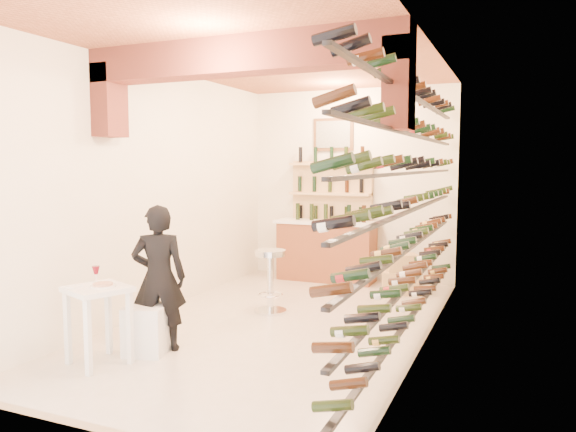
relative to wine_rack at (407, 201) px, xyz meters
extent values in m
plane|color=beige|center=(-1.53, 0.00, -1.55)|extent=(6.00, 6.00, 0.00)
cube|color=silver|center=(-1.53, 3.00, 0.05)|extent=(3.50, 0.02, 3.20)
cube|color=silver|center=(-1.53, -3.00, 0.05)|extent=(3.50, 0.02, 3.20)
cube|color=silver|center=(-3.28, 0.00, 0.05)|extent=(0.02, 6.00, 3.20)
cube|color=silver|center=(0.22, 0.00, 0.05)|extent=(0.02, 6.00, 3.20)
cube|color=#A4593A|center=(-1.53, 0.00, 1.65)|extent=(3.50, 6.00, 0.02)
cube|color=brown|center=(-1.53, -1.00, 1.47)|extent=(3.50, 0.35, 0.36)
cube|color=brown|center=(-3.16, -1.00, 1.10)|extent=(0.24, 0.35, 0.80)
cube|color=brown|center=(0.10, -1.00, 1.10)|extent=(0.24, 0.35, 0.80)
cube|color=black|center=(0.06, 0.00, -1.30)|extent=(0.06, 5.70, 0.03)
cube|color=black|center=(0.06, 0.00, -0.90)|extent=(0.06, 5.70, 0.03)
cube|color=black|center=(0.06, 0.00, -0.50)|extent=(0.06, 5.70, 0.03)
cube|color=black|center=(0.06, 0.00, -0.10)|extent=(0.06, 5.70, 0.03)
cube|color=black|center=(0.06, 0.00, 0.30)|extent=(0.06, 5.70, 0.03)
cube|color=black|center=(0.06, 0.00, 0.70)|extent=(0.06, 5.70, 0.03)
cube|color=black|center=(0.06, 0.00, 1.10)|extent=(0.06, 5.70, 0.03)
cube|color=brown|center=(-1.83, 2.65, -1.07)|extent=(1.60, 0.55, 0.96)
cube|color=white|center=(-1.83, 2.65, -0.56)|extent=(1.70, 0.62, 0.05)
cube|color=tan|center=(-1.83, 2.92, -0.55)|extent=(1.40, 0.10, 2.00)
cube|color=tan|center=(-1.83, 2.82, -1.10)|extent=(1.40, 0.28, 0.04)
cube|color=tan|center=(-1.83, 2.82, -0.60)|extent=(1.40, 0.28, 0.04)
cube|color=tan|center=(-1.83, 2.82, -0.10)|extent=(1.40, 0.28, 0.04)
cube|color=tan|center=(-1.83, 2.82, 0.40)|extent=(1.40, 0.28, 0.04)
cube|color=brown|center=(-1.83, 2.97, 0.90)|extent=(0.70, 0.04, 0.55)
cube|color=#99998C|center=(-1.83, 2.94, 0.90)|extent=(0.60, 0.01, 0.45)
cube|color=white|center=(-2.59, -1.91, -0.81)|extent=(0.68, 0.68, 0.05)
cube|color=white|center=(-2.87, -2.03, -1.19)|extent=(0.05, 0.05, 0.72)
cube|color=white|center=(-2.47, -2.18, -1.19)|extent=(0.05, 0.05, 0.72)
cube|color=white|center=(-2.71, -1.63, -1.19)|extent=(0.05, 0.05, 0.72)
cube|color=white|center=(-2.31, -1.79, -1.19)|extent=(0.05, 0.05, 0.72)
cylinder|color=white|center=(-2.54, -1.89, -0.77)|extent=(0.24, 0.24, 0.02)
cylinder|color=#BF7266|center=(-2.54, -1.89, -0.76)|extent=(0.18, 0.18, 0.02)
cube|color=white|center=(-2.77, -2.03, -0.77)|extent=(0.12, 0.12, 0.02)
cylinder|color=white|center=(-2.74, -1.75, -0.78)|extent=(0.07, 0.07, 0.00)
cylinder|color=white|center=(-2.74, -1.75, -0.73)|extent=(0.01, 0.01, 0.09)
cone|color=#5F0815|center=(-2.74, -1.75, -0.66)|extent=(0.08, 0.08, 0.08)
cube|color=white|center=(-2.35, -1.48, -1.30)|extent=(0.49, 0.49, 0.50)
imported|color=black|center=(-2.30, -1.33, -0.78)|extent=(0.67, 0.59, 1.53)
cylinder|color=silver|center=(-1.85, 0.46, -1.53)|extent=(0.43, 0.43, 0.03)
cylinder|color=silver|center=(-1.85, 0.46, -1.15)|extent=(0.09, 0.09, 0.75)
cylinder|color=silver|center=(-1.85, 0.46, -0.76)|extent=(0.41, 0.41, 0.07)
torus|color=silver|center=(-1.85, 0.46, -1.31)|extent=(0.32, 0.32, 0.03)
cube|color=tan|center=(-0.48, 2.20, -1.38)|extent=(0.66, 0.54, 0.34)
cube|color=tan|center=(-0.48, 2.20, -1.08)|extent=(0.53, 0.47, 0.26)
camera|label=1|loc=(1.14, -5.96, 0.39)|focal=34.21mm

